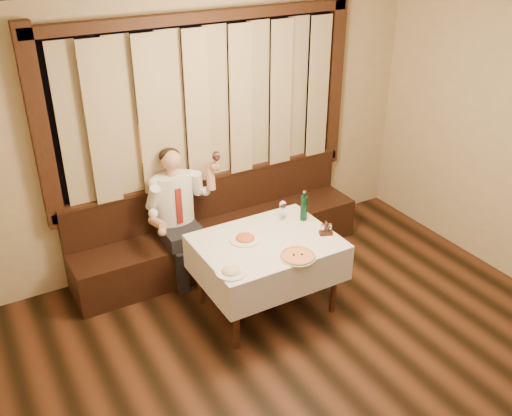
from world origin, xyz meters
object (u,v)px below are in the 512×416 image
pasta_red (245,236)px  dining_table (267,250)px  pizza (298,256)px  banquette (219,233)px  pasta_cream (231,269)px  seated_man (178,206)px  cruet_caddy (326,230)px  green_bottle (304,208)px

pasta_red → dining_table: bearing=-31.5°
dining_table → pizza: size_ratio=3.93×
banquette → dining_table: (0.00, -1.02, 0.34)m
pasta_cream → seated_man: size_ratio=0.19×
pasta_red → cruet_caddy: 0.76m
banquette → pasta_red: banquette is taller
green_bottle → pasta_cream: bearing=-155.9°
pizza → seated_man: (-0.57, 1.31, 0.04)m
dining_table → cruet_caddy: cruet_caddy is taller
dining_table → green_bottle: 0.58m
pasta_cream → cruet_caddy: cruet_caddy is taller
dining_table → pasta_red: (-0.17, 0.10, 0.15)m
pasta_red → seated_man: (-0.31, 0.83, 0.02)m
dining_table → cruet_caddy: 0.58m
pasta_red → banquette: bearing=79.5°
green_bottle → seated_man: 1.26m
green_bottle → seated_man: size_ratio=0.22×
dining_table → pasta_cream: (-0.53, -0.30, 0.14)m
cruet_caddy → pasta_red: bearing=179.1°
banquette → pasta_red: bearing=-100.5°
pizza → cruet_caddy: 0.49m
green_bottle → dining_table: bearing=-162.6°
pizza → green_bottle: 0.70m
banquette → cruet_caddy: (0.53, -1.21, 0.49)m
dining_table → pasta_red: size_ratio=4.38×
pizza → dining_table: bearing=102.8°
pasta_red → cruet_caddy: cruet_caddy is taller
dining_table → pasta_cream: pasta_cream is taller
banquette → cruet_caddy: 1.41m
dining_table → pizza: bearing=-77.2°
banquette → green_bottle: green_bottle is taller
seated_man → banquette: bearing=10.4°
pasta_cream → green_bottle: green_bottle is taller
seated_man → pasta_red: bearing=-69.3°
banquette → pasta_cream: bearing=-111.6°
cruet_caddy → seated_man: size_ratio=0.10×
green_bottle → seated_man: (-0.99, 0.77, -0.07)m
dining_table → seated_man: 1.06m
green_bottle → cruet_caddy: (0.02, -0.34, -0.09)m
pizza → pasta_red: size_ratio=1.12×
pasta_red → cruet_caddy: bearing=-22.2°
banquette → pasta_cream: banquette is taller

